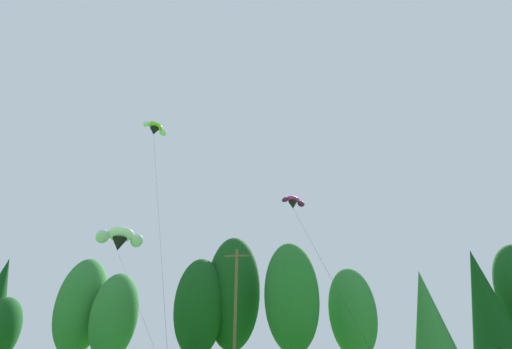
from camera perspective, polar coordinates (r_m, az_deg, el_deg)
The scene contains 12 objects.
treeline_tree_c at distance 45.81m, azimuth -26.61°, elevation -18.57°, with size 5.35×5.35×13.14m.
treeline_tree_d at distance 42.15m, azimuth -22.12°, elevation -20.56°, with size 4.78×4.78×11.03m.
treeline_tree_e at distance 39.07m, azimuth -9.28°, elevation -20.43°, with size 5.14×5.14×12.37m.
treeline_tree_f at distance 40.68m, azimuth -3.75°, elevation -18.47°, with size 5.94×5.94×15.34m.
treeline_tree_g at distance 36.81m, azimuth 5.84°, elevation -19.07°, with size 5.44×5.44×13.50m.
treeline_tree_h at distance 40.73m, azimuth 15.48°, elevation -20.82°, with size 4.93×4.93×11.61m.
treeline_tree_i at distance 42.04m, azimuth 26.23°, elevation -19.45°, with size 4.03×4.03×11.02m.
treeline_tree_j at distance 46.32m, azimuth 33.20°, elevation -16.36°, with size 4.59×4.59×13.60m.
utility_pole at distance 31.37m, azimuth -3.41°, elevation -21.62°, with size 2.20×0.26×11.35m.
parafoil_kite_high_lime_white at distance 40.40m, azimuth -16.20°, elevation 7.22°, with size 9.84×14.22×24.59m.
parafoil_kite_mid_magenta at distance 29.04m, azimuth 6.08°, elevation -4.53°, with size 3.94×11.80×12.85m.
parafoil_kite_far_white at distance 32.53m, azimuth -21.36°, elevation -9.72°, with size 10.77×11.68×11.54m.
Camera 1 is at (2.45, 5.16, 2.09)m, focal length 24.49 mm.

